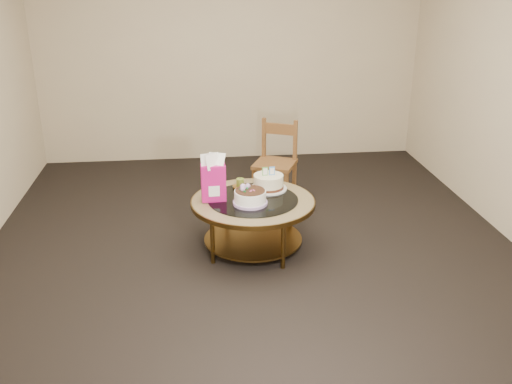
{
  "coord_description": "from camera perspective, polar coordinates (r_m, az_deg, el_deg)",
  "views": [
    {
      "loc": [
        -0.45,
        -4.28,
        2.25
      ],
      "look_at": [
        0.03,
        0.02,
        0.51
      ],
      "focal_mm": 40.0,
      "sensor_mm": 36.0,
      "label": 1
    }
  ],
  "objects": [
    {
      "name": "room_walls",
      "position": [
        4.36,
        -0.33,
        12.56
      ],
      "size": [
        4.52,
        5.02,
        2.61
      ],
      "color": "#BAA78D",
      "rests_on": "ground"
    },
    {
      "name": "cream_cake",
      "position": [
        4.84,
        1.25,
        0.97
      ],
      "size": [
        0.32,
        0.32,
        0.2
      ],
      "rotation": [
        0.0,
        0.0,
        0.09
      ],
      "color": "white",
      "rests_on": "coffee_table"
    },
    {
      "name": "ground",
      "position": [
        4.85,
        -0.29,
        -5.72
      ],
      "size": [
        5.0,
        5.0,
        0.0
      ],
      "primitive_type": "plane",
      "color": "black",
      "rests_on": "ground"
    },
    {
      "name": "coffee_table",
      "position": [
        4.69,
        -0.3,
        -1.62
      ],
      "size": [
        1.02,
        1.02,
        0.46
      ],
      "color": "brown",
      "rests_on": "ground"
    },
    {
      "name": "dining_chair",
      "position": [
        5.66,
        1.99,
        3.01
      ],
      "size": [
        0.5,
        0.5,
        0.82
      ],
      "rotation": [
        0.0,
        0.0,
        -0.42
      ],
      "color": "brown",
      "rests_on": "ground"
    },
    {
      "name": "decorated_cake",
      "position": [
        4.55,
        -0.61,
        -0.57
      ],
      "size": [
        0.28,
        0.28,
        0.16
      ],
      "rotation": [
        0.0,
        0.0,
        -0.02
      ],
      "color": "#AF8DC7",
      "rests_on": "coffee_table"
    },
    {
      "name": "gift_bag",
      "position": [
        4.58,
        -4.29,
        1.43
      ],
      "size": [
        0.2,
        0.15,
        0.39
      ],
      "rotation": [
        0.0,
        0.0,
        0.04
      ],
      "color": "#C31278",
      "rests_on": "coffee_table"
    },
    {
      "name": "pillar_candle",
      "position": [
        4.87,
        -1.59,
        0.72
      ],
      "size": [
        0.13,
        0.13,
        0.1
      ],
      "rotation": [
        0.0,
        0.0,
        0.24
      ],
      "color": "#CFB355",
      "rests_on": "coffee_table"
    }
  ]
}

